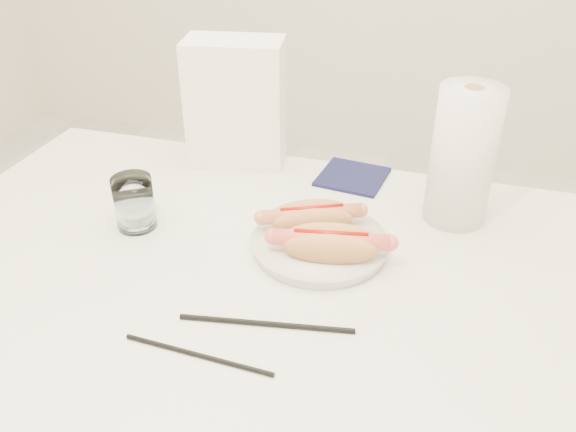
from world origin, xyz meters
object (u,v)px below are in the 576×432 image
(napkin_box, at_px, (236,103))
(paper_towel_roll, at_px, (463,156))
(hotdog_left, at_px, (311,217))
(plate, at_px, (320,245))
(table, at_px, (250,292))
(water_glass, at_px, (134,203))
(hotdog_right, at_px, (331,244))

(napkin_box, xyz_separation_m, paper_towel_roll, (0.46, -0.11, -0.01))
(hotdog_left, bearing_deg, plate, -78.51)
(plate, distance_m, napkin_box, 0.39)
(table, relative_size, paper_towel_roll, 4.82)
(water_glass, bearing_deg, plate, 3.68)
(hotdog_right, bearing_deg, napkin_box, 120.49)
(water_glass, bearing_deg, hotdog_right, -2.71)
(plate, relative_size, hotdog_right, 1.18)
(hotdog_left, relative_size, paper_towel_roll, 0.67)
(water_glass, xyz_separation_m, paper_towel_roll, (0.54, 0.19, 0.08))
(plate, bearing_deg, napkin_box, 131.99)
(napkin_box, height_order, paper_towel_roll, napkin_box)
(hotdog_left, bearing_deg, paper_towel_roll, 5.84)
(plate, xyz_separation_m, hotdog_right, (0.03, -0.04, 0.03))
(hotdog_right, bearing_deg, hotdog_left, 114.56)
(table, xyz_separation_m, hotdog_left, (0.08, 0.11, 0.10))
(plate, height_order, hotdog_right, hotdog_right)
(hotdog_left, bearing_deg, hotdog_right, -79.26)
(hotdog_right, distance_m, napkin_box, 0.43)
(hotdog_right, xyz_separation_m, paper_towel_roll, (0.18, 0.21, 0.08))
(hotdog_right, xyz_separation_m, water_glass, (-0.36, 0.02, 0.01))
(table, distance_m, napkin_box, 0.43)
(hotdog_left, relative_size, water_glass, 1.73)
(table, relative_size, water_glass, 12.34)
(plate, xyz_separation_m, hotdog_left, (-0.02, 0.03, 0.03))
(plate, xyz_separation_m, napkin_box, (-0.25, 0.28, 0.12))
(plate, relative_size, paper_towel_roll, 0.90)
(hotdog_right, bearing_deg, water_glass, 166.61)
(water_glass, relative_size, napkin_box, 0.37)
(hotdog_right, bearing_deg, plate, 113.92)
(hotdog_left, distance_m, water_glass, 0.31)
(table, height_order, hotdog_left, hotdog_left)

